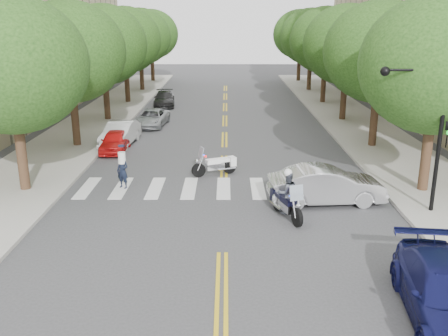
{
  "coord_description": "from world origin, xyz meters",
  "views": [
    {
      "loc": [
        0.13,
        -14.9,
        7.41
      ],
      "look_at": [
        0.02,
        5.37,
        1.3
      ],
      "focal_mm": 40.0,
      "sensor_mm": 36.0,
      "label": 1
    }
  ],
  "objects_px": {
    "motorcycle_parked": "(218,164)",
    "sedan_blue": "(448,294)",
    "motorcycle_police": "(287,196)",
    "convertible": "(327,185)",
    "officer_standing": "(123,171)"
  },
  "relations": [
    {
      "from": "motorcycle_police",
      "to": "officer_standing",
      "type": "xyz_separation_m",
      "value": [
        -6.98,
        3.42,
        -0.07
      ]
    },
    {
      "from": "motorcycle_parked",
      "to": "officer_standing",
      "type": "height_order",
      "value": "officer_standing"
    },
    {
      "from": "motorcycle_parked",
      "to": "officer_standing",
      "type": "xyz_separation_m",
      "value": [
        -4.26,
        -2.05,
        0.29
      ]
    },
    {
      "from": "officer_standing",
      "to": "motorcycle_parked",
      "type": "bearing_deg",
      "value": 54.5
    },
    {
      "from": "motorcycle_parked",
      "to": "sedan_blue",
      "type": "bearing_deg",
      "value": -177.39
    },
    {
      "from": "motorcycle_parked",
      "to": "officer_standing",
      "type": "distance_m",
      "value": 4.74
    },
    {
      "from": "motorcycle_police",
      "to": "convertible",
      "type": "xyz_separation_m",
      "value": [
        1.83,
        1.53,
        -0.09
      ]
    },
    {
      "from": "officer_standing",
      "to": "sedan_blue",
      "type": "xyz_separation_m",
      "value": [
        10.26,
        -10.3,
        -0.06
      ]
    },
    {
      "from": "motorcycle_police",
      "to": "convertible",
      "type": "relative_size",
      "value": 0.49
    },
    {
      "from": "motorcycle_police",
      "to": "sedan_blue",
      "type": "relative_size",
      "value": 0.45
    },
    {
      "from": "motorcycle_parked",
      "to": "sedan_blue",
      "type": "distance_m",
      "value": 13.73
    },
    {
      "from": "motorcycle_police",
      "to": "convertible",
      "type": "bearing_deg",
      "value": -158.6
    },
    {
      "from": "motorcycle_police",
      "to": "convertible",
      "type": "distance_m",
      "value": 2.39
    },
    {
      "from": "motorcycle_parked",
      "to": "sedan_blue",
      "type": "xyz_separation_m",
      "value": [
        6.0,
        -12.35,
        0.23
      ]
    },
    {
      "from": "convertible",
      "to": "sedan_blue",
      "type": "bearing_deg",
      "value": -175.34
    }
  ]
}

